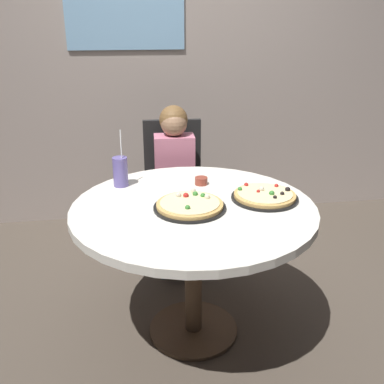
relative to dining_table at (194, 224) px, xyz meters
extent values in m
plane|color=#4C4238|center=(0.00, 0.00, -0.65)|extent=(8.00, 8.00, 0.00)
cube|color=#A8998E|center=(0.00, 1.64, 0.80)|extent=(5.20, 0.12, 2.90)
cube|color=#8CBFE5|center=(-0.27, 1.58, 1.02)|extent=(0.88, 0.02, 0.59)
cylinder|color=silver|center=(0.00, 0.00, 0.08)|extent=(1.19, 1.19, 0.04)
cylinder|color=#4C3826|center=(0.00, 0.00, -0.29)|extent=(0.09, 0.09, 0.69)
cylinder|color=#4C3826|center=(0.00, 0.00, -0.64)|extent=(0.48, 0.48, 0.02)
cube|color=black|center=(0.00, 0.84, -0.22)|extent=(0.42, 0.42, 0.04)
cube|color=black|center=(0.01, 1.02, 0.04)|extent=(0.40, 0.06, 0.52)
cylinder|color=black|center=(-0.18, 0.68, -0.45)|extent=(0.04, 0.04, 0.41)
cylinder|color=black|center=(0.16, 0.67, -0.45)|extent=(0.04, 0.04, 0.41)
cylinder|color=black|center=(-0.16, 1.02, -0.45)|extent=(0.04, 0.04, 0.41)
cylinder|color=black|center=(0.18, 1.01, -0.45)|extent=(0.04, 0.04, 0.41)
cube|color=#3F4766|center=(-0.01, 0.68, -0.43)|extent=(0.25, 0.33, 0.45)
cube|color=#CC728C|center=(0.00, 0.82, 0.02)|extent=(0.27, 0.17, 0.44)
sphere|color=#997051|center=(0.00, 0.82, 0.32)|extent=(0.17, 0.17, 0.17)
sphere|color=brown|center=(0.00, 0.84, 0.34)|extent=(0.18, 0.18, 0.18)
cylinder|color=black|center=(0.37, 0.03, 0.11)|extent=(0.34, 0.34, 0.01)
cylinder|color=tan|center=(0.37, 0.03, 0.12)|extent=(0.31, 0.31, 0.02)
cylinder|color=beige|center=(0.37, 0.03, 0.13)|extent=(0.28, 0.28, 0.01)
sphere|color=beige|center=(0.36, 0.06, 0.14)|extent=(0.03, 0.03, 0.03)
sphere|color=black|center=(0.49, 0.04, 0.14)|extent=(0.03, 0.03, 0.03)
sphere|color=#387F33|center=(0.25, 0.08, 0.14)|extent=(0.02, 0.02, 0.02)
sphere|color=black|center=(0.44, -0.01, 0.14)|extent=(0.02, 0.02, 0.02)
sphere|color=black|center=(0.39, -0.05, 0.14)|extent=(0.02, 0.02, 0.02)
sphere|color=#B2231E|center=(0.30, 0.14, 0.14)|extent=(0.02, 0.02, 0.02)
sphere|color=#B2231E|center=(0.34, 0.04, 0.14)|extent=(0.02, 0.02, 0.02)
sphere|color=#387F33|center=(0.39, 0.00, 0.14)|extent=(0.03, 0.03, 0.03)
sphere|color=#B2231E|center=(0.45, 0.10, 0.14)|extent=(0.02, 0.02, 0.02)
cylinder|color=black|center=(-0.02, -0.04, 0.11)|extent=(0.35, 0.35, 0.01)
cylinder|color=tan|center=(-0.02, -0.04, 0.12)|extent=(0.32, 0.32, 0.02)
cylinder|color=beige|center=(-0.02, -0.04, 0.13)|extent=(0.29, 0.29, 0.01)
sphere|color=beige|center=(-0.07, 0.05, 0.14)|extent=(0.03, 0.03, 0.03)
sphere|color=beige|center=(0.01, 0.09, 0.14)|extent=(0.03, 0.03, 0.03)
sphere|color=beige|center=(0.07, 0.00, 0.14)|extent=(0.03, 0.03, 0.03)
sphere|color=#B2231E|center=(-0.03, 0.03, 0.14)|extent=(0.03, 0.03, 0.03)
sphere|color=#387F33|center=(-0.04, -0.11, 0.14)|extent=(0.02, 0.02, 0.02)
sphere|color=#387F33|center=(0.05, 0.02, 0.14)|extent=(0.03, 0.03, 0.03)
sphere|color=#387F33|center=(0.02, 0.05, 0.14)|extent=(0.03, 0.03, 0.03)
cylinder|color=#6659A5|center=(-0.35, 0.32, 0.18)|extent=(0.08, 0.08, 0.16)
cylinder|color=white|center=(-0.34, 0.32, 0.30)|extent=(0.01, 0.04, 0.22)
cylinder|color=brown|center=(0.09, 0.28, 0.12)|extent=(0.07, 0.07, 0.04)
camera|label=1|loc=(-0.30, -1.93, 0.95)|focal=41.00mm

